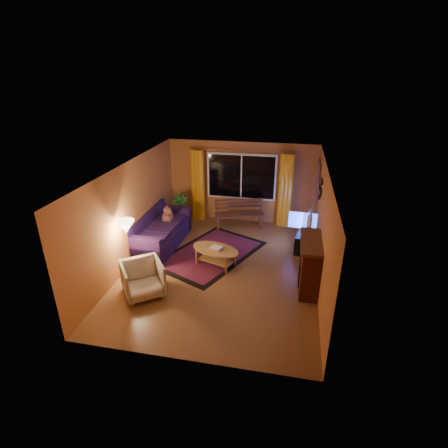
% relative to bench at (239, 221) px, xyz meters
% --- Properties ---
extents(floor, '(4.50, 6.00, 0.02)m').
position_rel_bench_xyz_m(floor, '(-0.04, -2.42, -0.23)').
color(floor, brown).
rests_on(floor, ground).
extents(ceiling, '(4.50, 6.00, 0.02)m').
position_rel_bench_xyz_m(ceiling, '(-0.04, -2.42, 2.29)').
color(ceiling, white).
rests_on(ceiling, ground).
extents(wall_back, '(4.50, 0.02, 2.50)m').
position_rel_bench_xyz_m(wall_back, '(-0.04, 0.59, 1.03)').
color(wall_back, '#B97139').
rests_on(wall_back, ground).
extents(wall_left, '(0.02, 6.00, 2.50)m').
position_rel_bench_xyz_m(wall_left, '(-2.30, -2.42, 1.03)').
color(wall_left, '#B97139').
rests_on(wall_left, ground).
extents(wall_right, '(0.02, 6.00, 2.50)m').
position_rel_bench_xyz_m(wall_right, '(2.22, -2.42, 1.03)').
color(wall_right, '#B97139').
rests_on(wall_right, ground).
extents(window, '(2.00, 0.02, 1.30)m').
position_rel_bench_xyz_m(window, '(-0.04, 0.52, 1.23)').
color(window, black).
rests_on(window, wall_back).
extents(curtain_rod, '(3.20, 0.03, 0.03)m').
position_rel_bench_xyz_m(curtain_rod, '(-0.04, 0.48, 2.03)').
color(curtain_rod, '#BF8C3F').
rests_on(curtain_rod, wall_back).
extents(curtain_left, '(0.36, 0.36, 2.24)m').
position_rel_bench_xyz_m(curtain_left, '(-1.39, 0.46, 0.90)').
color(curtain_left, '#F9A41B').
rests_on(curtain_left, ground).
extents(curtain_right, '(0.36, 0.36, 2.24)m').
position_rel_bench_xyz_m(curtain_right, '(1.31, 0.46, 0.90)').
color(curtain_right, '#F9A41B').
rests_on(curtain_right, ground).
extents(bench, '(1.53, 0.83, 0.44)m').
position_rel_bench_xyz_m(bench, '(0.00, 0.00, 0.00)').
color(bench, '#49281B').
rests_on(bench, ground).
extents(potted_plant, '(0.63, 0.63, 0.98)m').
position_rel_bench_xyz_m(potted_plant, '(-1.83, -0.16, 0.27)').
color(potted_plant, '#235B1E').
rests_on(potted_plant, ground).
extents(sofa, '(1.07, 2.35, 0.94)m').
position_rel_bench_xyz_m(sofa, '(-1.93, -1.59, 0.25)').
color(sofa, '#24113C').
rests_on(sofa, ground).
extents(dog, '(0.46, 0.51, 0.46)m').
position_rel_bench_xyz_m(dog, '(-1.88, -1.07, 0.47)').
color(dog, '#905644').
rests_on(dog, sofa).
extents(armchair, '(1.11, 1.09, 0.84)m').
position_rel_bench_xyz_m(armchair, '(-1.47, -3.80, 0.20)').
color(armchair, beige).
rests_on(armchair, ground).
extents(floor_lamp, '(0.28, 0.28, 1.42)m').
position_rel_bench_xyz_m(floor_lamp, '(-2.04, -3.19, 0.49)').
color(floor_lamp, '#BF8C3F').
rests_on(floor_lamp, ground).
extents(rug, '(2.80, 3.32, 0.02)m').
position_rel_bench_xyz_m(rug, '(-0.46, -1.79, -0.21)').
color(rug, maroon).
rests_on(rug, ground).
extents(coffee_table, '(1.57, 1.57, 0.45)m').
position_rel_bench_xyz_m(coffee_table, '(-0.22, -2.29, 0.00)').
color(coffee_table, '#B28444').
rests_on(coffee_table, ground).
extents(tv_console, '(0.59, 1.24, 0.50)m').
position_rel_bench_xyz_m(tv_console, '(1.96, -0.90, 0.03)').
color(tv_console, black).
rests_on(tv_console, ground).
extents(television, '(0.20, 0.99, 0.56)m').
position_rel_bench_xyz_m(television, '(1.96, -0.90, 0.56)').
color(television, black).
rests_on(television, tv_console).
extents(fireplace, '(0.40, 1.20, 1.10)m').
position_rel_bench_xyz_m(fireplace, '(2.01, -2.82, 0.33)').
color(fireplace, maroon).
rests_on(fireplace, ground).
extents(mirror_cluster, '(0.06, 0.60, 0.56)m').
position_rel_bench_xyz_m(mirror_cluster, '(2.17, -1.12, 1.58)').
color(mirror_cluster, black).
rests_on(mirror_cluster, wall_right).
extents(painting, '(0.04, 0.76, 0.96)m').
position_rel_bench_xyz_m(painting, '(2.18, 0.03, 1.43)').
color(painting, '#D05F23').
rests_on(painting, wall_right).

